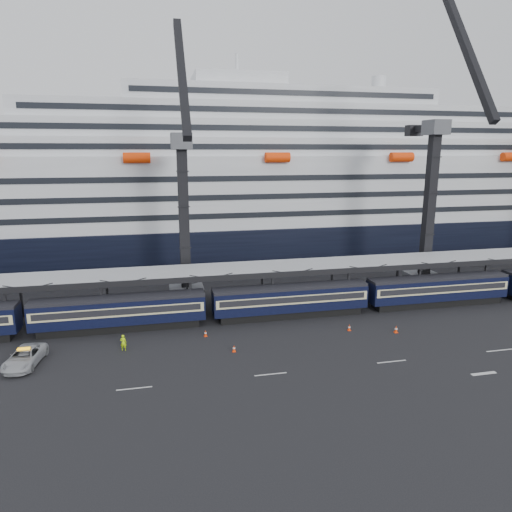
% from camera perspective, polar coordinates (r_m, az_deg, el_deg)
% --- Properties ---
extents(ground, '(260.00, 260.00, 0.00)m').
position_cam_1_polar(ground, '(50.94, 16.42, -10.41)').
color(ground, black).
rests_on(ground, ground).
extents(lane_markings, '(111.00, 4.27, 0.02)m').
position_cam_1_polar(lane_markings, '(51.41, 27.44, -11.16)').
color(lane_markings, beige).
rests_on(lane_markings, ground).
extents(train, '(133.05, 3.00, 4.05)m').
position_cam_1_polar(train, '(56.85, 7.60, -5.15)').
color(train, black).
rests_on(train, ground).
extents(canopy, '(130.00, 6.25, 5.53)m').
position_cam_1_polar(canopy, '(61.26, 10.52, -0.97)').
color(canopy, '#9D9FA5').
rests_on(canopy, ground).
extents(cruise_ship, '(214.09, 28.84, 34.00)m').
position_cam_1_polar(cruise_ship, '(89.86, 2.14, 8.20)').
color(cruise_ship, black).
rests_on(cruise_ship, ground).
extents(crane_dark_near, '(4.50, 17.75, 35.08)m').
position_cam_1_polar(crane_dark_near, '(59.94, -9.00, 5.29)').
color(crane_dark_near, '#45474C').
rests_on(crane_dark_near, ground).
extents(crane_dark_mid, '(4.50, 18.24, 39.64)m').
position_cam_1_polar(crane_dark_mid, '(70.11, 21.12, 6.85)').
color(crane_dark_mid, '#45474C').
rests_on(crane_dark_mid, ground).
extents(pickup_truck, '(3.37, 6.01, 1.59)m').
position_cam_1_polar(pickup_truck, '(49.12, -26.94, -11.22)').
color(pickup_truck, '#A4A6AB').
rests_on(pickup_truck, ground).
extents(worker, '(0.68, 0.51, 1.69)m').
position_cam_1_polar(worker, '(48.86, -16.25, -10.34)').
color(worker, '#BCF30C').
rests_on(worker, ground).
extents(traffic_cone_b, '(0.36, 0.36, 0.72)m').
position_cam_1_polar(traffic_cone_b, '(50.78, -6.33, -9.58)').
color(traffic_cone_b, '#FF3A08').
rests_on(traffic_cone_b, ground).
extents(traffic_cone_c, '(0.36, 0.36, 0.72)m').
position_cam_1_polar(traffic_cone_c, '(46.94, -2.77, -11.46)').
color(traffic_cone_c, '#FF3A08').
rests_on(traffic_cone_c, ground).
extents(traffic_cone_d, '(0.36, 0.36, 0.73)m').
position_cam_1_polar(traffic_cone_d, '(53.09, 11.57, -8.74)').
color(traffic_cone_d, '#FF3A08').
rests_on(traffic_cone_d, ground).
extents(traffic_cone_e, '(0.42, 0.42, 0.85)m').
position_cam_1_polar(traffic_cone_e, '(53.76, 17.10, -8.72)').
color(traffic_cone_e, '#FF3A08').
rests_on(traffic_cone_e, ground).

